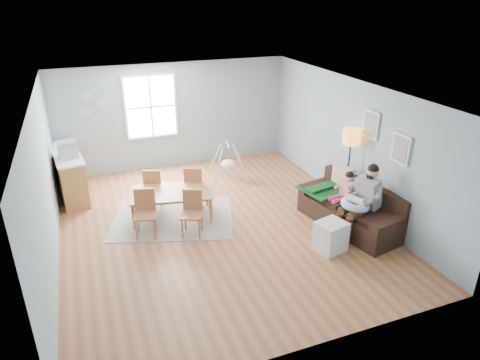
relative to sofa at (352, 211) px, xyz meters
name	(u,v)px	position (x,y,z in m)	size (l,w,h in m)	color
room	(215,107)	(-2.51, 0.95, 2.11)	(8.40, 9.40, 3.90)	brown
window	(151,107)	(-3.11, 4.42, 1.34)	(1.32, 0.08, 1.62)	white
pictures	(385,136)	(0.45, -0.10, 1.54)	(0.05, 1.34, 0.74)	white
wall_plates	(91,105)	(-4.51, 4.42, 1.52)	(0.67, 0.02, 0.66)	#A9BCCB
sofa	(352,211)	(0.00, 0.00, 0.00)	(1.32, 2.28, 0.87)	black
green_throw	(326,188)	(-0.22, 0.68, 0.24)	(0.98, 0.82, 0.04)	#12511D
beige_pillow	(343,178)	(0.11, 0.59, 0.47)	(0.14, 0.49, 0.49)	#C2AC94
father	(362,199)	(-0.07, -0.33, 0.44)	(1.04, 0.63, 1.40)	gray
nursing_pillow	(355,205)	(-0.23, -0.36, 0.36)	(0.54, 0.54, 0.15)	silver
infant	(354,199)	(-0.24, -0.32, 0.46)	(0.26, 0.40, 0.15)	white
toddler	(344,189)	(-0.12, 0.18, 0.43)	(0.57, 0.32, 0.86)	white
floor_lamp	(351,144)	(0.29, 0.69, 1.16)	(0.36, 0.36, 1.77)	black
storage_cube	(330,236)	(-0.90, -0.63, -0.03)	(0.60, 0.56, 0.56)	white
rug	(173,218)	(-3.30, 1.55, -0.30)	(2.43, 1.84, 0.01)	gray
dining_table	(172,205)	(-3.30, 1.55, -0.01)	(1.68, 0.94, 0.59)	olive
chair_sw	(145,210)	(-3.90, 1.12, 0.21)	(0.50, 0.50, 0.92)	brown
chair_se	(192,210)	(-3.05, 0.84, 0.19)	(0.53, 0.53, 0.88)	brown
chair_nw	(153,185)	(-3.54, 2.26, 0.18)	(0.51, 0.51, 0.87)	brown
chair_ne	(194,183)	(-2.71, 1.99, 0.20)	(0.54, 0.54, 0.90)	brown
counter	(70,174)	(-5.21, 3.45, 0.22)	(0.76, 1.92, 1.05)	olive
monitor	(67,149)	(-5.15, 3.10, 0.92)	(0.44, 0.42, 0.36)	#A8A8AD
baby_swing	(228,163)	(-1.55, 3.05, 0.10)	(1.02, 1.03, 0.90)	#A8A8AD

